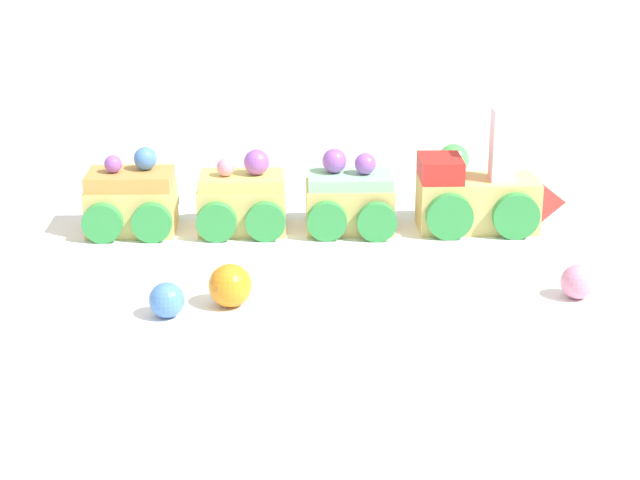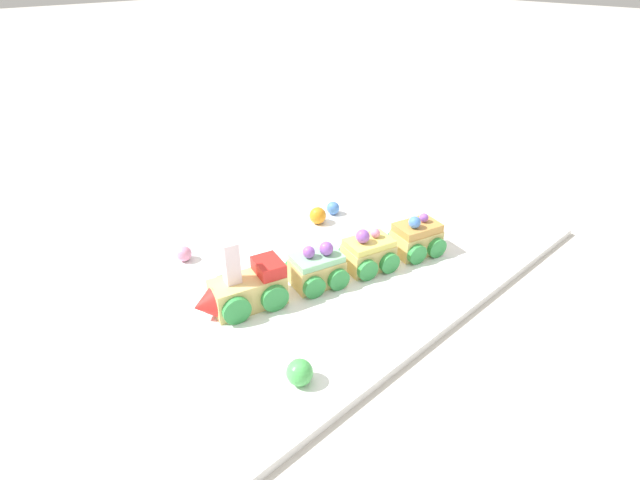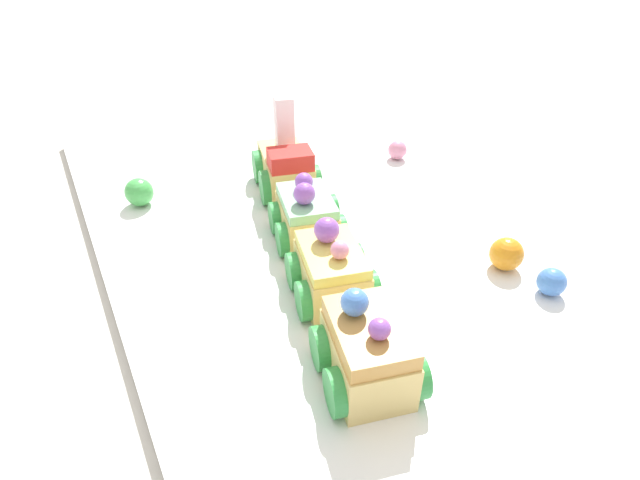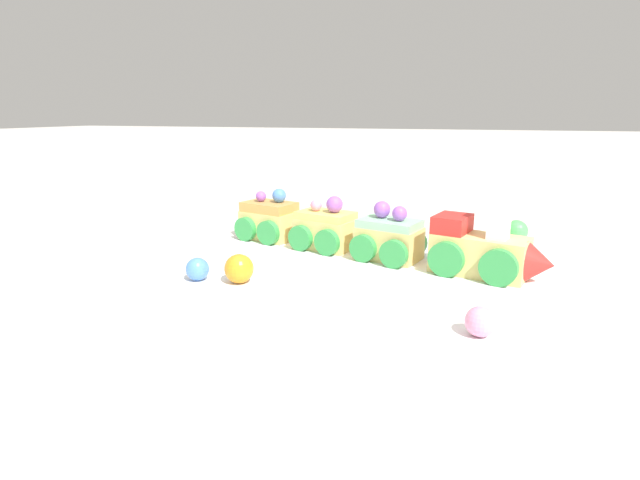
# 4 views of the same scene
# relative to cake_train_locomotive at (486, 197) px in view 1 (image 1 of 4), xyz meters

# --- Properties ---
(ground_plane) EXTENTS (10.00, 10.00, 0.00)m
(ground_plane) POSITION_rel_cake_train_locomotive_xyz_m (-0.14, -0.01, -0.04)
(ground_plane) COLOR beige
(display_board) EXTENTS (0.82, 0.45, 0.01)m
(display_board) POSITION_rel_cake_train_locomotive_xyz_m (-0.14, -0.01, -0.03)
(display_board) COLOR white
(display_board) RESTS_ON ground_plane
(cake_train_locomotive) EXTENTS (0.13, 0.09, 0.10)m
(cake_train_locomotive) POSITION_rel_cake_train_locomotive_xyz_m (0.00, 0.00, 0.00)
(cake_train_locomotive) COLOR #E5C675
(cake_train_locomotive) RESTS_ON display_board
(cake_car_mint) EXTENTS (0.09, 0.08, 0.07)m
(cake_car_mint) POSITION_rel_cake_train_locomotive_xyz_m (-0.11, 0.03, -0.00)
(cake_car_mint) COLOR #E5C675
(cake_car_mint) RESTS_ON display_board
(cake_car_lemon) EXTENTS (0.09, 0.08, 0.07)m
(cake_car_lemon) POSITION_rel_cake_train_locomotive_xyz_m (-0.20, 0.05, -0.00)
(cake_car_lemon) COLOR #E5C675
(cake_car_lemon) RESTS_ON display_board
(cake_car_caramel) EXTENTS (0.09, 0.08, 0.07)m
(cake_car_caramel) POSITION_rel_cake_train_locomotive_xyz_m (-0.29, 0.07, -0.00)
(cake_car_caramel) COLOR #E5C675
(cake_car_caramel) RESTS_ON display_board
(gumball_green) EXTENTS (0.03, 0.03, 0.03)m
(gumball_green) POSITION_rel_cake_train_locomotive_xyz_m (0.04, 0.16, -0.01)
(gumball_green) COLOR #4CBC56
(gumball_green) RESTS_ON display_board
(gumball_pink) EXTENTS (0.02, 0.02, 0.02)m
(gumball_pink) POSITION_rel_cake_train_locomotive_xyz_m (-0.00, -0.16, -0.01)
(gumball_pink) COLOR pink
(gumball_pink) RESTS_ON display_board
(gumball_orange) EXTENTS (0.03, 0.03, 0.03)m
(gumball_orange) POSITION_rel_cake_train_locomotive_xyz_m (-0.24, -0.11, -0.01)
(gumball_orange) COLOR orange
(gumball_orange) RESTS_ON display_board
(gumball_blue) EXTENTS (0.02, 0.02, 0.02)m
(gumball_blue) POSITION_rel_cake_train_locomotive_xyz_m (-0.29, -0.11, -0.01)
(gumball_blue) COLOR #4C84E0
(gumball_blue) RESTS_ON display_board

